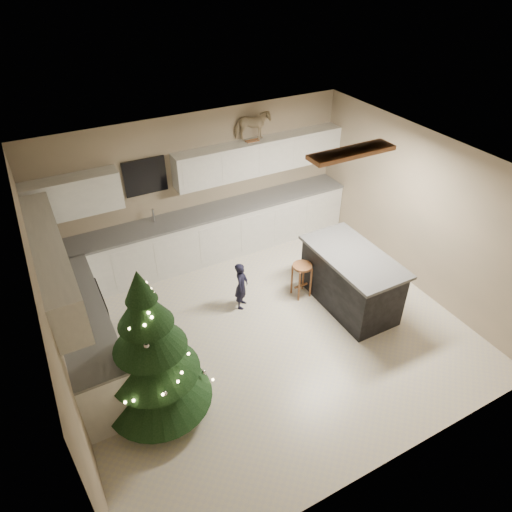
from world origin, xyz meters
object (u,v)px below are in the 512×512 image
object	(u,v)px
christmas_tree	(153,358)
rocking_horse	(252,126)
bar_stool	(302,273)
toddler	(241,286)
island	(350,279)

from	to	relation	value
christmas_tree	rocking_horse	world-z (taller)	rocking_horse
christmas_tree	bar_stool	bearing A→B (deg)	20.54
bar_stool	rocking_horse	distance (m)	2.61
toddler	christmas_tree	bearing A→B (deg)	166.44
bar_stool	christmas_tree	bearing A→B (deg)	-159.46
christmas_tree	island	bearing A→B (deg)	8.51
island	bar_stool	world-z (taller)	island
island	christmas_tree	world-z (taller)	christmas_tree
toddler	rocking_horse	distance (m)	2.71
rocking_horse	island	bearing A→B (deg)	-153.71
bar_stool	toddler	xyz separation A→B (m)	(-0.99, 0.21, -0.04)
bar_stool	rocking_horse	size ratio (longest dim) A/B	0.92
island	bar_stool	xyz separation A→B (m)	(-0.56, 0.54, -0.03)
christmas_tree	rocking_horse	xyz separation A→B (m)	(2.84, 2.89, 1.38)
island	rocking_horse	size ratio (longest dim) A/B	2.61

